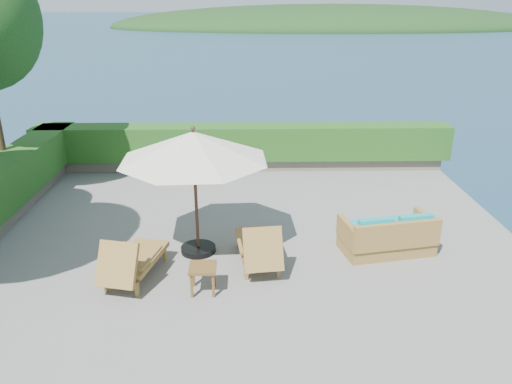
{
  "coord_description": "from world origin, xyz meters",
  "views": [
    {
      "loc": [
        0.09,
        -8.91,
        4.9
      ],
      "look_at": [
        0.3,
        0.8,
        1.1
      ],
      "focal_mm": 35.0,
      "sensor_mm": 36.0,
      "label": 1
    }
  ],
  "objects_px": {
    "patio_umbrella": "(194,147)",
    "lounge_right": "(259,246)",
    "wicker_loveseat": "(388,237)",
    "side_table": "(203,271)",
    "lounge_left": "(132,260)"
  },
  "relations": [
    {
      "from": "patio_umbrella",
      "to": "lounge_right",
      "type": "relative_size",
      "value": 2.07
    },
    {
      "from": "patio_umbrella",
      "to": "wicker_loveseat",
      "type": "relative_size",
      "value": 1.91
    },
    {
      "from": "patio_umbrella",
      "to": "lounge_right",
      "type": "bearing_deg",
      "value": -25.42
    },
    {
      "from": "patio_umbrella",
      "to": "lounge_right",
      "type": "distance_m",
      "value": 2.27
    },
    {
      "from": "side_table",
      "to": "wicker_loveseat",
      "type": "distance_m",
      "value": 3.92
    },
    {
      "from": "lounge_left",
      "to": "wicker_loveseat",
      "type": "bearing_deg",
      "value": 24.29
    },
    {
      "from": "side_table",
      "to": "lounge_left",
      "type": "bearing_deg",
      "value": 162.67
    },
    {
      "from": "side_table",
      "to": "wicker_loveseat",
      "type": "relative_size",
      "value": 0.26
    },
    {
      "from": "patio_umbrella",
      "to": "lounge_left",
      "type": "height_order",
      "value": "patio_umbrella"
    },
    {
      "from": "lounge_left",
      "to": "lounge_right",
      "type": "distance_m",
      "value": 2.4
    },
    {
      "from": "patio_umbrella",
      "to": "wicker_loveseat",
      "type": "bearing_deg",
      "value": -1.61
    },
    {
      "from": "lounge_right",
      "to": "side_table",
      "type": "distance_m",
      "value": 1.36
    },
    {
      "from": "lounge_right",
      "to": "wicker_loveseat",
      "type": "xyz_separation_m",
      "value": [
        2.65,
        0.48,
        -0.07
      ]
    },
    {
      "from": "patio_umbrella",
      "to": "lounge_left",
      "type": "xyz_separation_m",
      "value": [
        -1.11,
        -1.09,
        -1.82
      ]
    },
    {
      "from": "lounge_left",
      "to": "wicker_loveseat",
      "type": "relative_size",
      "value": 0.92
    }
  ]
}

